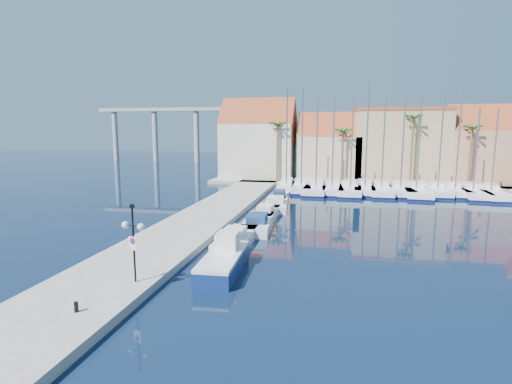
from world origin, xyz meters
TOP-DOWN VIEW (x-y plane):
  - ground at (0.00, 0.00)m, footprint 260.00×260.00m
  - quay_west at (-9.00, 13.50)m, footprint 6.00×77.00m
  - shore_north at (10.00, 48.00)m, footprint 54.00×16.00m
  - lamp_post at (-7.09, -1.70)m, footprint 1.42×0.63m
  - bollard at (-7.90, -5.58)m, footprint 0.19×0.19m
  - fishing_boat at (-3.26, 2.21)m, footprint 2.34×6.25m
  - motorboat_west_0 at (-3.95, 7.75)m, footprint 2.14×6.69m
  - motorboat_west_1 at (-3.32, 13.06)m, footprint 2.90×7.44m
  - motorboat_west_2 at (-3.35, 17.58)m, footprint 2.02×6.17m
  - motorboat_west_3 at (-3.12, 22.34)m, footprint 3.08×7.52m
  - motorboat_west_4 at (-3.47, 27.15)m, footprint 2.22×6.02m
  - sailboat_0 at (-3.79, 36.35)m, footprint 2.50×8.39m
  - sailboat_1 at (-1.64, 36.15)m, footprint 3.49×10.43m
  - sailboat_2 at (0.53, 35.32)m, footprint 3.33×11.40m
  - sailboat_3 at (2.65, 35.55)m, footprint 3.48×10.82m
  - sailboat_4 at (5.18, 35.32)m, footprint 3.49×11.47m
  - sailboat_5 at (7.17, 36.40)m, footprint 3.33×10.60m
  - sailboat_6 at (9.29, 35.71)m, footprint 3.33×10.87m
  - sailboat_7 at (11.71, 35.93)m, footprint 3.33×10.15m
  - sailboat_8 at (13.74, 35.69)m, footprint 3.90×12.04m
  - sailboat_9 at (16.46, 36.02)m, footprint 2.35×8.76m
  - sailboat_10 at (18.69, 36.51)m, footprint 2.87×9.02m
  - sailboat_11 at (20.81, 36.07)m, footprint 3.84×11.41m
  - sailboat_12 at (22.71, 35.48)m, footprint 3.15×10.70m
  - building_0 at (-10.00, 47.00)m, footprint 12.30×9.00m
  - building_1 at (2.00, 47.00)m, footprint 10.30×8.00m
  - building_2 at (13.00, 48.00)m, footprint 14.20×10.20m
  - building_3 at (25.00, 47.00)m, footprint 10.30×8.00m
  - palm_0 at (-6.00, 42.00)m, footprint 2.60×2.60m
  - palm_1 at (4.00, 42.00)m, footprint 2.60×2.60m
  - palm_2 at (14.00, 42.00)m, footprint 2.60×2.60m
  - palm_3 at (22.00, 42.00)m, footprint 2.60×2.60m
  - viaduct at (-39.07, 82.00)m, footprint 48.00×2.20m

SIDE VIEW (x-z plane):
  - ground at x=0.00m, z-range 0.00..0.00m
  - quay_west at x=-9.00m, z-range 0.00..0.50m
  - shore_north at x=10.00m, z-range 0.00..0.50m
  - motorboat_west_3 at x=-3.12m, z-range -0.19..1.21m
  - motorboat_west_0 at x=-3.95m, z-range -0.19..1.21m
  - motorboat_west_1 at x=-3.32m, z-range -0.19..1.21m
  - motorboat_west_2 at x=-3.35m, z-range -0.19..1.21m
  - motorboat_west_4 at x=-3.47m, z-range -0.19..1.21m
  - sailboat_11 at x=20.81m, z-range -5.17..6.28m
  - sailboat_12 at x=22.71m, z-range -5.07..6.20m
  - sailboat_8 at x=13.74m, z-range -5.82..6.95m
  - sailboat_4 at x=5.18m, z-range -5.81..6.94m
  - sailboat_2 at x=0.53m, z-range -5.88..7.02m
  - sailboat_6 at x=9.29m, z-range -5.77..6.92m
  - sailboat_3 at x=2.65m, z-range -5.91..7.07m
  - sailboat_7 at x=11.71m, z-range -5.86..7.04m
  - sailboat_1 at x=-1.64m, z-range -6.45..7.65m
  - sailboat_5 at x=7.17m, z-range -6.85..8.07m
  - sailboat_9 at x=16.46m, z-range -6.10..7.35m
  - sailboat_10 at x=18.69m, z-range -6.28..7.54m
  - sailboat_0 at x=-3.79m, z-range -6.42..7.72m
  - fishing_boat at x=-3.26m, z-range -0.36..1.80m
  - bollard at x=-7.90m, z-range 0.50..0.98m
  - lamp_post at x=-7.09m, z-range 1.17..5.43m
  - building_1 at x=2.00m, z-range -0.20..10.80m
  - building_3 at x=25.00m, z-range -0.14..11.86m
  - building_2 at x=13.00m, z-range 0.51..12.01m
  - building_0 at x=-10.00m, z-range -0.23..13.27m
  - palm_1 at x=4.00m, z-range 3.56..12.71m
  - palm_3 at x=22.00m, z-range 3.78..13.43m
  - palm_0 at x=-6.00m, z-range 4.00..14.15m
  - palm_2 at x=14.00m, z-range 4.44..15.59m
  - viaduct at x=-39.07m, z-range 3.02..17.47m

